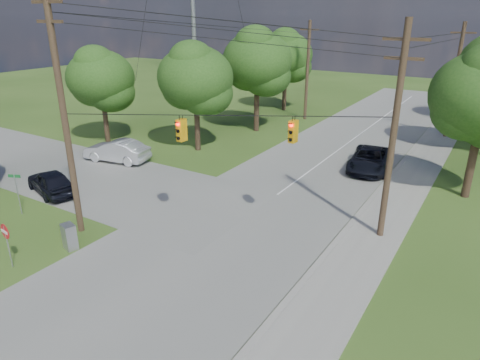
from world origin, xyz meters
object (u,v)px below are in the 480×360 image
Objects in this scene: car_main_north at (369,159)px; control_cabinet at (69,237)px; car_cross_silver at (117,151)px; pole_north_w at (307,70)px; car_cross_dark at (51,182)px; do_not_enter_sign at (6,236)px; pole_north_e at (455,81)px; pole_ne at (394,133)px; pole_sw at (64,113)px.

control_cabinet is at bearing -123.48° from car_main_north.
car_cross_silver is at bearing 143.01° from control_cabinet.
pole_north_w reaches higher than car_cross_dark.
pole_north_w reaches higher than do_not_enter_sign.
pole_ne is at bearing -90.00° from pole_north_e.
car_main_north is at bearing 71.60° from do_not_enter_sign.
car_cross_silver is (-6.37, -20.70, -4.26)m from pole_north_w.
car_cross_silver is 0.91× the size of car_main_north.
pole_sw is 15.51m from pole_ne.
pole_ne is 4.90× the size of do_not_enter_sign.
car_cross_dark reaches higher than control_cabinet.
do_not_enter_sign reaches higher than control_cabinet.
pole_sw is at bearing -89.23° from pole_north_w.
pole_sw reaches higher than pole_ne.
car_main_north is at bearing 80.19° from control_cabinet.
pole_ne is at bearing 75.95° from car_cross_silver.
do_not_enter_sign is at bearing -111.59° from pole_north_e.
pole_north_w is at bearing 122.29° from pole_ne.
car_cross_dark is 7.66m from control_cabinet.
pole_ne is at bearing 47.61° from do_not_enter_sign.
pole_north_e is at bearing 65.48° from pole_sw.
car_cross_dark is at bearing -144.16° from car_main_north.
pole_north_e is 13.53m from car_main_north.
car_cross_silver is at bearing -107.11° from pole_north_w.
do_not_enter_sign is at bearing 18.21° from car_cross_silver.
pole_ne reaches higher than control_cabinet.
pole_sw is at bearing 26.89° from car_cross_silver.
control_cabinet is (1.50, -31.09, -4.49)m from pole_north_w.
pole_north_w is at bearing 90.77° from pole_sw.
pole_north_e is at bearing 75.00° from do_not_enter_sign.
pole_north_e is (-0.00, 22.00, -0.34)m from pole_ne.
control_cabinet is at bearing 77.04° from do_not_enter_sign.
do_not_enter_sign is (-0.87, -2.45, 0.94)m from control_cabinet.
pole_sw is 1.20× the size of pole_north_w.
pole_north_e and pole_north_w have the same top height.
car_cross_dark is at bearing -100.69° from pole_north_w.
pole_ne reaches higher than car_main_north.
control_cabinet is (-9.00, -18.72, -0.17)m from car_main_north.
car_cross_silver is 2.39× the size of do_not_enter_sign.
car_cross_silver is (-20.27, -20.70, -4.26)m from pole_north_e.
pole_north_w reaches higher than car_main_north.
pole_ne is (13.50, 7.60, -0.76)m from pole_sw.
car_main_north is (-3.40, -12.37, -4.32)m from pole_north_e.
do_not_enter_sign is at bearing -86.69° from pole_sw.
pole_north_e is at bearing 66.81° from car_main_north.
pole_ne is 8.22× the size of control_cabinet.
pole_sw is 6.10m from do_not_enter_sign.
pole_north_w is 28.12m from car_cross_dark.
pole_north_e is at bearing 90.00° from pole_ne.
pole_north_e reaches higher than control_cabinet.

